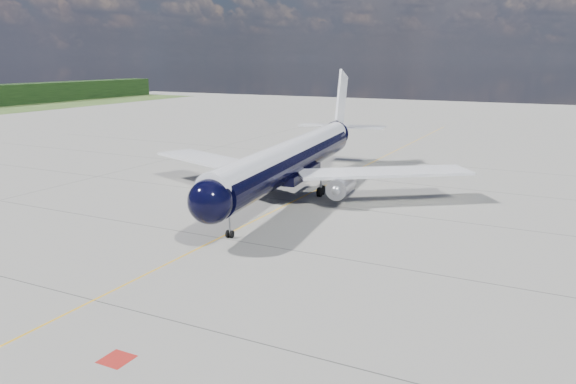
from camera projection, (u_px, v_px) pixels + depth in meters
name	position (u px, v px, depth m)	size (l,w,h in m)	color
ground	(312.00, 192.00, 67.70)	(320.00, 320.00, 0.00)	gray
taxiway_centerline	(294.00, 201.00, 63.37)	(0.16, 160.00, 0.01)	#EAA50C
red_marking	(117.00, 359.00, 30.03)	(1.60, 1.60, 0.01)	maroon
main_airliner	(295.00, 157.00, 65.82)	(40.11, 49.16, 14.22)	black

